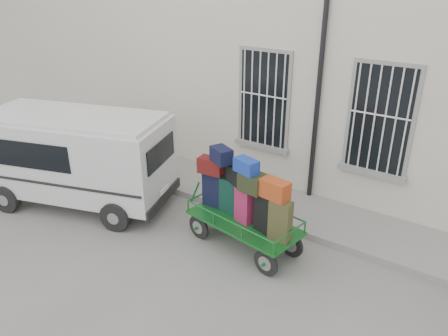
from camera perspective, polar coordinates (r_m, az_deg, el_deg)
ground at (r=8.87m, az=-2.62°, el=-10.10°), size 80.00×80.00×0.00m
building at (r=12.31m, az=13.01°, el=14.43°), size 24.00×5.15×6.00m
sidewalk at (r=10.41m, az=4.61°, el=-4.01°), size 24.00×1.70×0.15m
luggage_cart at (r=8.35m, az=2.58°, el=-4.35°), size 2.70×1.37×1.97m
van at (r=10.43m, az=-18.77°, el=1.78°), size 4.59×2.98×2.15m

